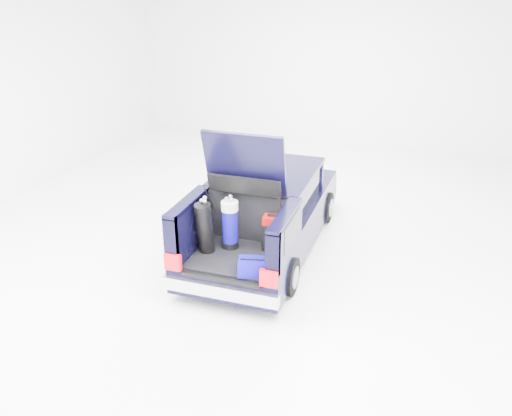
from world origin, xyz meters
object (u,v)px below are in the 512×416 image
(blue_duffel, at_px, (255,267))
(car, at_px, (267,212))
(red_suitcase, at_px, (275,233))
(black_golf_bag, at_px, (205,228))
(blue_golf_bag, at_px, (230,224))

(blue_duffel, bearing_deg, car, 88.32)
(red_suitcase, bearing_deg, black_golf_bag, -162.33)
(blue_golf_bag, bearing_deg, red_suitcase, 35.70)
(car, xyz_separation_m, black_golf_bag, (-0.50, -1.60, 0.34))
(car, height_order, blue_duffel, car)
(blue_golf_bag, bearing_deg, blue_duffel, -22.93)
(car, bearing_deg, red_suitcase, -67.27)
(black_golf_bag, xyz_separation_m, blue_golf_bag, (0.32, 0.26, -0.01))
(red_suitcase, height_order, black_golf_bag, black_golf_bag)
(red_suitcase, bearing_deg, blue_duffel, -98.36)
(car, distance_m, blue_golf_bag, 1.39)
(car, xyz_separation_m, blue_duffel, (0.45, -2.01, 0.04))
(red_suitcase, distance_m, blue_golf_bag, 0.71)
(red_suitcase, xyz_separation_m, blue_duffel, (-0.05, -0.81, -0.17))
(black_golf_bag, bearing_deg, blue_golf_bag, 55.67)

